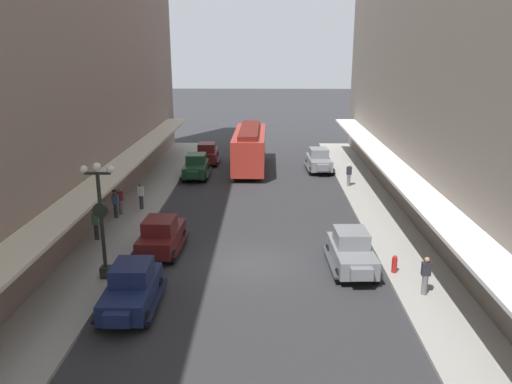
# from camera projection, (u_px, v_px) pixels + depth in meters

# --- Properties ---
(ground_plane) EXTENTS (200.00, 200.00, 0.00)m
(ground_plane) POSITION_uv_depth(u_px,v_px,m) (253.00, 264.00, 24.14)
(ground_plane) COLOR #2D2D30
(sidewalk_left) EXTENTS (3.00, 60.00, 0.15)m
(sidewalk_left) POSITION_uv_depth(u_px,v_px,m) (96.00, 261.00, 24.28)
(sidewalk_left) COLOR #99968E
(sidewalk_left) RESTS_ON ground
(sidewalk_right) EXTENTS (3.00, 60.00, 0.15)m
(sidewalk_right) POSITION_uv_depth(u_px,v_px,m) (413.00, 264.00, 23.96)
(sidewalk_right) COLOR #99968E
(sidewalk_right) RESTS_ON ground
(building_row_left) EXTENTS (4.30, 60.00, 22.11)m
(building_row_left) POSITION_uv_depth(u_px,v_px,m) (8.00, 18.00, 21.29)
(building_row_left) COLOR gray
(building_row_left) RESTS_ON ground
(parked_car_0) EXTENTS (2.30, 4.32, 1.84)m
(parked_car_0) POSITION_uv_depth(u_px,v_px,m) (319.00, 160.00, 41.60)
(parked_car_0) COLOR slate
(parked_car_0) RESTS_ON ground
(parked_car_1) EXTENTS (2.22, 4.29, 1.84)m
(parked_car_1) POSITION_uv_depth(u_px,v_px,m) (196.00, 166.00, 39.49)
(parked_car_1) COLOR #193D23
(parked_car_1) RESTS_ON ground
(parked_car_2) EXTENTS (2.20, 4.28, 1.84)m
(parked_car_2) POSITION_uv_depth(u_px,v_px,m) (132.00, 287.00, 19.73)
(parked_car_2) COLOR #19234C
(parked_car_2) RESTS_ON ground
(parked_car_3) EXTENTS (2.26, 4.30, 1.84)m
(parked_car_3) POSITION_uv_depth(u_px,v_px,m) (207.00, 153.00, 44.26)
(parked_car_3) COLOR #591919
(parked_car_3) RESTS_ON ground
(parked_car_4) EXTENTS (2.28, 4.31, 1.84)m
(parked_car_4) POSITION_uv_depth(u_px,v_px,m) (352.00, 250.00, 23.27)
(parked_car_4) COLOR slate
(parked_car_4) RESTS_ON ground
(parked_car_5) EXTENTS (2.25, 4.30, 1.84)m
(parked_car_5) POSITION_uv_depth(u_px,v_px,m) (161.00, 234.00, 25.22)
(parked_car_5) COLOR #591919
(parked_car_5) RESTS_ON ground
(streetcar) EXTENTS (2.56, 9.61, 3.46)m
(streetcar) POSITION_uv_depth(u_px,v_px,m) (250.00, 147.00, 41.98)
(streetcar) COLOR #A52D23
(streetcar) RESTS_ON ground
(lamp_post_with_clock) EXTENTS (1.42, 0.44, 5.16)m
(lamp_post_with_clock) POSITION_uv_depth(u_px,v_px,m) (101.00, 216.00, 21.62)
(lamp_post_with_clock) COLOR black
(lamp_post_with_clock) RESTS_ON sidewalk_left
(fire_hydrant) EXTENTS (0.24, 0.24, 0.82)m
(fire_hydrant) POSITION_uv_depth(u_px,v_px,m) (394.00, 264.00, 22.76)
(fire_hydrant) COLOR #B21E19
(fire_hydrant) RESTS_ON sidewalk_right
(pedestrian_0) EXTENTS (0.36, 0.24, 1.64)m
(pedestrian_0) POSITION_uv_depth(u_px,v_px,m) (426.00, 275.00, 20.64)
(pedestrian_0) COLOR slate
(pedestrian_0) RESTS_ON sidewalk_right
(pedestrian_1) EXTENTS (0.36, 0.28, 1.67)m
(pedestrian_1) POSITION_uv_depth(u_px,v_px,m) (115.00, 204.00, 29.88)
(pedestrian_1) COLOR #2D2D33
(pedestrian_1) RESTS_ON sidewalk_left
(pedestrian_2) EXTENTS (0.36, 0.28, 1.67)m
(pedestrian_2) POSITION_uv_depth(u_px,v_px,m) (96.00, 224.00, 26.50)
(pedestrian_2) COLOR #2D2D33
(pedestrian_2) RESTS_ON sidewalk_left
(pedestrian_3) EXTENTS (0.36, 0.24, 1.64)m
(pedestrian_3) POSITION_uv_depth(u_px,v_px,m) (349.00, 175.00, 36.64)
(pedestrian_3) COLOR slate
(pedestrian_3) RESTS_ON sidewalk_right
(pedestrian_4) EXTENTS (0.36, 0.24, 1.64)m
(pedestrian_4) POSITION_uv_depth(u_px,v_px,m) (120.00, 201.00, 30.53)
(pedestrian_4) COLOR slate
(pedestrian_4) RESTS_ON sidewalk_left
(pedestrian_5) EXTENTS (0.36, 0.24, 1.64)m
(pedestrian_5) POSITION_uv_depth(u_px,v_px,m) (141.00, 196.00, 31.50)
(pedestrian_5) COLOR #2D2D33
(pedestrian_5) RESTS_ON sidewalk_left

